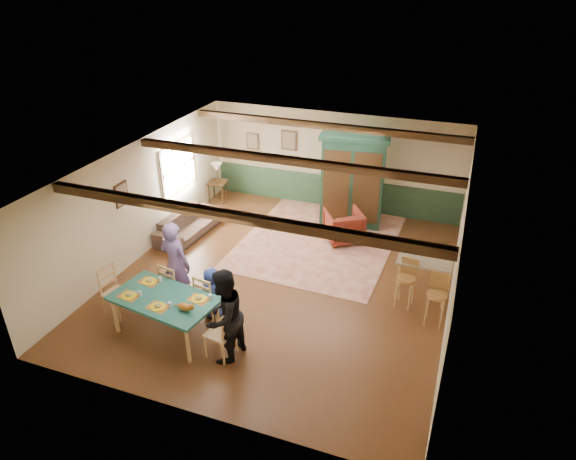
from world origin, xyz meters
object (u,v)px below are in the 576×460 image
(dining_chair_far_left, at_px, (175,284))
(counter_table, at_px, (422,279))
(cat, at_px, (185,306))
(armoire, at_px, (353,181))
(dining_table, at_px, (166,316))
(bar_stool_left, at_px, (406,284))
(bar_stool_right, at_px, (436,300))
(person_man, at_px, (176,264))
(person_child, at_px, (212,293))
(end_table, at_px, (218,191))
(person_woman, at_px, (224,316))
(armchair, at_px, (344,226))
(dining_chair_far_right, at_px, (210,296))
(sofa, at_px, (189,224))
(dining_chair_end_right, at_px, (220,332))
(table_lamp, at_px, (217,172))
(dining_chair_end_left, at_px, (117,292))

(dining_chair_far_left, xyz_separation_m, counter_table, (4.60, 1.99, -0.06))
(cat, height_order, armoire, armoire)
(dining_table, height_order, armoire, armoire)
(dining_chair_far_left, xyz_separation_m, cat, (0.86, -1.02, 0.39))
(bar_stool_left, height_order, bar_stool_right, bar_stool_right)
(bar_stool_left, bearing_deg, person_man, -153.91)
(person_child, bearing_deg, counter_table, -142.38)
(dining_table, height_order, end_table, dining_table)
(person_man, height_order, cat, person_man)
(person_woman, xyz_separation_m, armchair, (0.85, 4.84, -0.48))
(end_table, height_order, bar_stool_right, bar_stool_right)
(dining_table, distance_m, armoire, 6.02)
(dining_chair_far_right, bearing_deg, sofa, -44.50)
(dining_chair_end_right, xyz_separation_m, sofa, (-2.80, 3.77, -0.21))
(person_man, distance_m, armchair, 4.49)
(armoire, bearing_deg, sofa, -159.16)
(counter_table, bearing_deg, sofa, 172.57)
(dining_table, height_order, sofa, dining_table)
(armchair, height_order, sofa, armchair)
(person_man, height_order, table_lamp, person_man)
(dining_chair_end_right, bearing_deg, person_man, -117.30)
(dining_chair_end_right, bearing_deg, person_child, -136.85)
(end_table, bearing_deg, armoire, -1.28)
(table_lamp, xyz_separation_m, bar_stool_left, (5.83, -3.27, -0.37))
(table_lamp, bearing_deg, armchair, -14.63)
(dining_chair_far_right, xyz_separation_m, dining_chair_end_left, (-1.76, -0.50, 0.00))
(counter_table, bearing_deg, dining_chair_far_left, -156.62)
(person_man, distance_m, end_table, 5.03)
(dining_chair_far_left, distance_m, counter_table, 5.01)
(dining_table, xyz_separation_m, cat, (0.56, -0.20, 0.50))
(bar_stool_left, bearing_deg, end_table, 157.70)
(dining_chair_far_right, height_order, bar_stool_left, bar_stool_left)
(armchair, distance_m, end_table, 4.12)
(sofa, xyz_separation_m, table_lamp, (-0.22, 2.09, 0.59))
(dining_chair_far_right, xyz_separation_m, sofa, (-2.13, 2.89, -0.21))
(cat, relative_size, bar_stool_left, 0.38)
(dining_chair_far_left, distance_m, armoire, 5.38)
(dining_chair_far_right, bearing_deg, armchair, -103.46)
(table_lamp, distance_m, counter_table, 6.76)
(person_man, relative_size, armchair, 2.11)
(cat, bearing_deg, armoire, 84.03)
(person_child, distance_m, counter_table, 4.26)
(dining_chair_far_left, relative_size, sofa, 0.50)
(end_table, distance_m, counter_table, 6.75)
(dining_table, distance_m, dining_chair_end_right, 1.23)
(dining_chair_end_left, relative_size, bar_stool_right, 0.96)
(dining_chair_far_left, xyz_separation_m, table_lamp, (-1.51, 4.84, 0.38))
(armchair, xyz_separation_m, sofa, (-3.76, -1.05, -0.10))
(person_man, distance_m, cat, 1.40)
(armchair, bearing_deg, dining_chair_far_right, 35.08)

